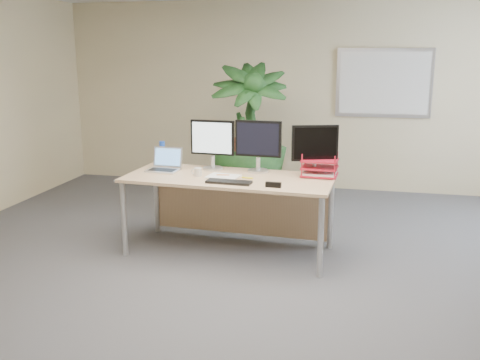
% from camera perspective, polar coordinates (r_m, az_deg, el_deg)
% --- Properties ---
extents(floor, '(8.00, 8.00, 0.00)m').
position_cam_1_polar(floor, '(4.39, -0.86, -13.29)').
color(floor, '#414146').
rests_on(floor, ground).
extents(back_wall, '(7.00, 0.04, 2.70)m').
position_cam_1_polar(back_wall, '(7.88, 6.15, 8.92)').
color(back_wall, beige).
rests_on(back_wall, floor).
extents(whiteboard, '(1.30, 0.04, 0.95)m').
position_cam_1_polar(whiteboard, '(7.78, 15.09, 9.95)').
color(whiteboard, silver).
rests_on(whiteboard, back_wall).
extents(desk, '(2.08, 0.97, 0.78)m').
position_cam_1_polar(desk, '(5.40, -0.82, -1.09)').
color(desk, tan).
rests_on(desk, floor).
extents(floor_plant, '(1.03, 1.03, 1.50)m').
position_cam_1_polar(floor_plant, '(6.63, 0.85, 2.86)').
color(floor_plant, '#123416').
rests_on(floor_plant, floor).
extents(monitor_left, '(0.46, 0.21, 0.51)m').
position_cam_1_polar(monitor_left, '(5.53, -2.95, 4.13)').
color(monitor_left, '#BCBCC1').
rests_on(monitor_left, desk).
extents(monitor_right, '(0.47, 0.21, 0.53)m').
position_cam_1_polar(monitor_right, '(5.40, 1.96, 3.99)').
color(monitor_right, '#BCBCC1').
rests_on(monitor_right, desk).
extents(monitor_dark, '(0.45, 0.21, 0.51)m').
position_cam_1_polar(monitor_dark, '(5.27, 7.98, 3.49)').
color(monitor_dark, '#BCBCC1').
rests_on(monitor_dark, desk).
extents(laptop, '(0.33, 0.30, 0.23)m').
position_cam_1_polar(laptop, '(5.59, -8.01, 1.65)').
color(laptop, silver).
rests_on(laptop, desk).
extents(keyboard, '(0.43, 0.16, 0.02)m').
position_cam_1_polar(keyboard, '(5.00, -1.19, -0.21)').
color(keyboard, black).
rests_on(keyboard, desk).
extents(coffee_mug, '(0.11, 0.07, 0.08)m').
position_cam_1_polar(coffee_mug, '(5.29, -4.54, 0.86)').
color(coffee_mug, silver).
rests_on(coffee_mug, desk).
extents(spiral_notebook, '(0.33, 0.27, 0.01)m').
position_cam_1_polar(spiral_notebook, '(5.23, -1.79, 0.37)').
color(spiral_notebook, white).
rests_on(spiral_notebook, desk).
extents(orange_pen, '(0.13, 0.03, 0.01)m').
position_cam_1_polar(orange_pen, '(5.25, -1.83, 0.55)').
color(orange_pen, orange).
rests_on(orange_pen, spiral_notebook).
extents(yellow_highlighter, '(0.11, 0.03, 0.01)m').
position_cam_1_polar(yellow_highlighter, '(5.18, 0.80, 0.24)').
color(yellow_highlighter, yellow).
rests_on(yellow_highlighter, desk).
extents(water_bottle, '(0.07, 0.07, 0.26)m').
position_cam_1_polar(water_bottle, '(5.85, -8.28, 2.82)').
color(water_bottle, '#A9B6C6').
rests_on(water_bottle, desk).
extents(letter_tray, '(0.36, 0.28, 0.16)m').
position_cam_1_polar(letter_tray, '(5.31, 8.49, 1.16)').
color(letter_tray, '#B01529').
rests_on(letter_tray, desk).
extents(stapler, '(0.15, 0.05, 0.05)m').
position_cam_1_polar(stapler, '(4.85, 3.58, -0.51)').
color(stapler, black).
rests_on(stapler, desk).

